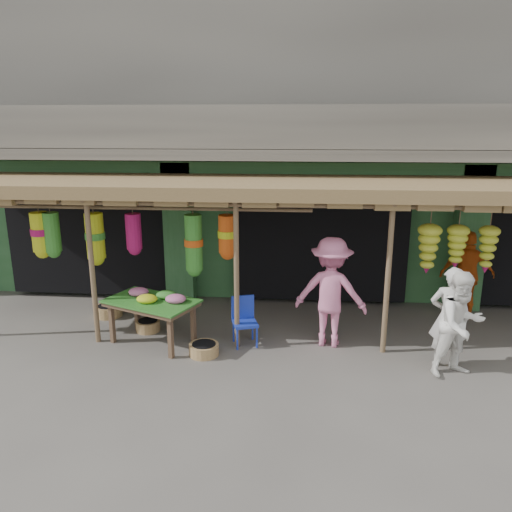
# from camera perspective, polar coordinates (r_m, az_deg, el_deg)

# --- Properties ---
(ground) EXTENTS (80.00, 80.00, 0.00)m
(ground) POSITION_cam_1_polar(r_m,az_deg,el_deg) (9.00, 7.68, -10.00)
(ground) COLOR #514C47
(ground) RESTS_ON ground
(building) EXTENTS (16.40, 6.80, 7.00)m
(building) POSITION_cam_1_polar(r_m,az_deg,el_deg) (13.03, 7.18, 13.07)
(building) COLOR gray
(building) RESTS_ON ground
(awning) EXTENTS (14.00, 2.70, 2.79)m
(awning) POSITION_cam_1_polar(r_m,az_deg,el_deg) (9.04, 7.12, 7.23)
(awning) COLOR brown
(awning) RESTS_ON ground
(flower_table) EXTENTS (1.79, 1.46, 0.93)m
(flower_table) POSITION_cam_1_polar(r_m,az_deg,el_deg) (8.90, -11.67, -5.22)
(flower_table) COLOR brown
(flower_table) RESTS_ON ground
(blue_chair) EXTENTS (0.51, 0.52, 0.85)m
(blue_chair) POSITION_cam_1_polar(r_m,az_deg,el_deg) (8.80, -1.37, -7.08)
(blue_chair) COLOR #1B33B5
(blue_chair) RESTS_ON ground
(basket_left) EXTENTS (0.68, 0.68, 0.22)m
(basket_left) POSITION_cam_1_polar(r_m,az_deg,el_deg) (10.55, -16.45, -6.02)
(basket_left) COLOR olive
(basket_left) RESTS_ON ground
(basket_mid) EXTENTS (0.57, 0.57, 0.19)m
(basket_mid) POSITION_cam_1_polar(r_m,az_deg,el_deg) (8.56, -5.96, -10.58)
(basket_mid) COLOR #906440
(basket_mid) RESTS_ON ground
(basket_right) EXTENTS (0.45, 0.45, 0.20)m
(basket_right) POSITION_cam_1_polar(r_m,az_deg,el_deg) (9.65, -12.23, -7.79)
(basket_right) COLOR #9A7D48
(basket_right) RESTS_ON ground
(person_front) EXTENTS (0.67, 0.51, 1.66)m
(person_front) POSITION_cam_1_polar(r_m,az_deg,el_deg) (8.42, 21.23, -6.60)
(person_front) COLOR beige
(person_front) RESTS_ON ground
(person_right) EXTENTS (0.98, 0.88, 1.66)m
(person_right) POSITION_cam_1_polar(r_m,az_deg,el_deg) (8.22, 22.36, -7.25)
(person_right) COLOR white
(person_right) RESTS_ON ground
(person_vendor) EXTENTS (1.06, 0.50, 1.76)m
(person_vendor) POSITION_cam_1_polar(r_m,az_deg,el_deg) (10.67, 22.98, -2.01)
(person_vendor) COLOR #C44E12
(person_vendor) RESTS_ON ground
(person_shopper) EXTENTS (1.36, 0.95, 1.93)m
(person_shopper) POSITION_cam_1_polar(r_m,az_deg,el_deg) (8.69, 8.54, -4.10)
(person_shopper) COLOR pink
(person_shopper) RESTS_ON ground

